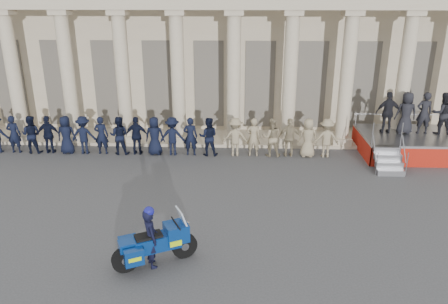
# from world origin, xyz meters

# --- Properties ---
(ground) EXTENTS (90.00, 90.00, 0.00)m
(ground) POSITION_xyz_m (0.00, 0.00, 0.00)
(ground) COLOR #3D3D40
(ground) RESTS_ON ground
(building) EXTENTS (40.00, 12.50, 9.00)m
(building) POSITION_xyz_m (-0.00, 14.74, 4.52)
(building) COLOR tan
(building) RESTS_ON ground
(officer_rank) EXTENTS (17.78, 0.67, 1.77)m
(officer_rank) POSITION_xyz_m (-2.77, 6.49, 0.88)
(officer_rank) COLOR black
(officer_rank) RESTS_ON ground
(reviewing_stand) EXTENTS (4.65, 4.36, 2.85)m
(reviewing_stand) POSITION_xyz_m (9.45, 6.99, 1.49)
(reviewing_stand) COLOR gray
(reviewing_stand) RESTS_ON ground
(motorcycle) EXTENTS (2.20, 1.49, 1.53)m
(motorcycle) POSITION_xyz_m (-0.59, -2.05, 0.66)
(motorcycle) COLOR black
(motorcycle) RESTS_ON ground
(rider) EXTENTS (0.64, 0.73, 1.78)m
(rider) POSITION_xyz_m (-0.71, -2.11, 0.88)
(rider) COLOR black
(rider) RESTS_ON ground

